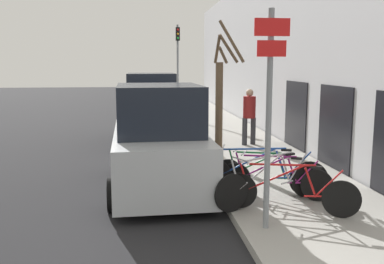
% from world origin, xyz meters
% --- Properties ---
extents(ground_plane, '(80.00, 80.00, 0.00)m').
position_xyz_m(ground_plane, '(0.00, 11.20, 0.00)').
color(ground_plane, black).
extents(sidewalk_curb, '(3.20, 32.00, 0.15)m').
position_xyz_m(sidewalk_curb, '(2.60, 14.00, 0.07)').
color(sidewalk_curb, '#9E9B93').
rests_on(sidewalk_curb, ground).
extents(building_facade, '(0.23, 32.00, 6.50)m').
position_xyz_m(building_facade, '(4.35, 13.92, 3.23)').
color(building_facade, '#BCBCC1').
rests_on(building_facade, ground).
extents(signpost, '(0.54, 0.11, 3.39)m').
position_xyz_m(signpost, '(1.40, 3.89, 2.03)').
color(signpost, gray).
rests_on(signpost, sidewalk_curb).
extents(bicycle_0, '(2.20, 1.00, 0.89)m').
position_xyz_m(bicycle_0, '(1.99, 4.53, 0.53)').
color(bicycle_0, black).
rests_on(bicycle_0, sidewalk_curb).
extents(bicycle_1, '(2.28, 1.02, 0.95)m').
position_xyz_m(bicycle_1, '(1.82, 5.03, 0.55)').
color(bicycle_1, black).
rests_on(bicycle_1, sidewalk_curb).
extents(bicycle_2, '(1.96, 1.04, 0.84)m').
position_xyz_m(bicycle_2, '(2.04, 5.45, 0.52)').
color(bicycle_2, black).
rests_on(bicycle_2, sidewalk_curb).
extents(bicycle_3, '(2.51, 0.76, 0.97)m').
position_xyz_m(bicycle_3, '(1.80, 5.61, 0.56)').
color(bicycle_3, black).
rests_on(bicycle_3, sidewalk_curb).
extents(bicycle_4, '(1.90, 1.11, 0.84)m').
position_xyz_m(bicycle_4, '(1.95, 5.80, 0.51)').
color(bicycle_4, black).
rests_on(bicycle_4, sidewalk_curb).
extents(parked_car_0, '(2.22, 4.40, 2.30)m').
position_xyz_m(parked_car_0, '(-0.17, 6.71, 1.03)').
color(parked_car_0, '#B2B7BC').
rests_on(parked_car_0, ground).
extents(parked_car_1, '(2.02, 4.29, 2.43)m').
position_xyz_m(parked_car_1, '(-0.18, 12.51, 1.10)').
color(parked_car_1, black).
rests_on(parked_car_1, ground).
extents(pedestrian_near, '(0.46, 0.40, 1.80)m').
position_xyz_m(pedestrian_near, '(2.91, 10.94, 1.19)').
color(pedestrian_near, '#333338').
rests_on(pedestrian_near, sidewalk_curb).
extents(street_tree, '(0.71, 1.02, 3.69)m').
position_xyz_m(street_tree, '(1.53, 8.63, 1.78)').
color(street_tree, brown).
rests_on(street_tree, sidewalk_curb).
extents(traffic_light, '(0.20, 0.30, 4.50)m').
position_xyz_m(traffic_light, '(1.30, 18.91, 3.03)').
color(traffic_light, gray).
rests_on(traffic_light, sidewalk_curb).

